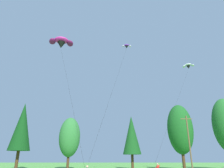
{
  "coord_description": "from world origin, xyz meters",
  "views": [
    {
      "loc": [
        -2.35,
        -3.67,
        2.27
      ],
      "look_at": [
        -2.38,
        21.18,
        11.33
      ],
      "focal_mm": 32.77,
      "sensor_mm": 36.0,
      "label": 1
    }
  ],
  "objects_px": {
    "parafoil_kite_mid_white": "(189,66)",
    "parafoil_kite_high_purple": "(127,46)",
    "utility_pole": "(189,141)",
    "parafoil_kite_far_magenta": "(62,43)"
  },
  "relations": [
    {
      "from": "parafoil_kite_mid_white",
      "to": "parafoil_kite_high_purple",
      "type": "bearing_deg",
      "value": -160.9
    },
    {
      "from": "utility_pole",
      "to": "parafoil_kite_mid_white",
      "type": "bearing_deg",
      "value": 53.44
    },
    {
      "from": "utility_pole",
      "to": "parafoil_kite_far_magenta",
      "type": "xyz_separation_m",
      "value": [
        -22.02,
        -11.71,
        13.74
      ]
    },
    {
      "from": "parafoil_kite_mid_white",
      "to": "parafoil_kite_far_magenta",
      "type": "distance_m",
      "value": 31.51
    },
    {
      "from": "utility_pole",
      "to": "parafoil_kite_high_purple",
      "type": "xyz_separation_m",
      "value": [
        -11.03,
        0.26,
        20.11
      ]
    },
    {
      "from": "utility_pole",
      "to": "parafoil_kite_high_purple",
      "type": "relative_size",
      "value": 0.4
    },
    {
      "from": "parafoil_kite_far_magenta",
      "to": "utility_pole",
      "type": "bearing_deg",
      "value": 28.01
    },
    {
      "from": "parafoil_kite_mid_white",
      "to": "parafoil_kite_far_magenta",
      "type": "relative_size",
      "value": 1.18
    },
    {
      "from": "parafoil_kite_high_purple",
      "to": "parafoil_kite_mid_white",
      "type": "xyz_separation_m",
      "value": [
        15.1,
        5.23,
        -2.27
      ]
    },
    {
      "from": "utility_pole",
      "to": "parafoil_kite_mid_white",
      "type": "relative_size",
      "value": 0.45
    }
  ]
}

